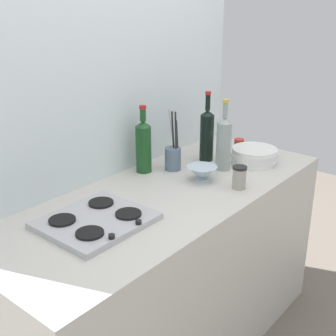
{
  "coord_description": "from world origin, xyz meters",
  "views": [
    {
      "loc": [
        -1.45,
        -1.19,
        1.74
      ],
      "look_at": [
        0.0,
        0.0,
        1.02
      ],
      "focal_mm": 47.75,
      "sensor_mm": 36.0,
      "label": 1
    }
  ],
  "objects_px": {
    "utensil_crock": "(173,157)",
    "condiment_jar_rear": "(239,177)",
    "plate_stack": "(254,156)",
    "wine_bottle_mid_left": "(207,134)",
    "wine_bottle_leftmost": "(143,145)",
    "wine_bottle_mid_right": "(224,143)",
    "mixing_bowl": "(202,173)",
    "condiment_jar_front": "(239,146)",
    "stovetop_hob": "(96,220)"
  },
  "relations": [
    {
      "from": "utensil_crock",
      "to": "condiment_jar_rear",
      "type": "height_order",
      "value": "utensil_crock"
    },
    {
      "from": "utensil_crock",
      "to": "plate_stack",
      "type": "bearing_deg",
      "value": -37.9
    },
    {
      "from": "plate_stack",
      "to": "wine_bottle_mid_left",
      "type": "distance_m",
      "value": 0.28
    },
    {
      "from": "plate_stack",
      "to": "wine_bottle_leftmost",
      "type": "height_order",
      "value": "wine_bottle_leftmost"
    },
    {
      "from": "wine_bottle_leftmost",
      "to": "wine_bottle_mid_left",
      "type": "distance_m",
      "value": 0.38
    },
    {
      "from": "plate_stack",
      "to": "condiment_jar_rear",
      "type": "bearing_deg",
      "value": -161.49
    },
    {
      "from": "plate_stack",
      "to": "wine_bottle_mid_right",
      "type": "height_order",
      "value": "wine_bottle_mid_right"
    },
    {
      "from": "wine_bottle_mid_left",
      "to": "mixing_bowl",
      "type": "relative_size",
      "value": 2.56
    },
    {
      "from": "condiment_jar_front",
      "to": "condiment_jar_rear",
      "type": "relative_size",
      "value": 0.76
    },
    {
      "from": "condiment_jar_rear",
      "to": "wine_bottle_mid_right",
      "type": "bearing_deg",
      "value": 50.06
    },
    {
      "from": "wine_bottle_mid_left",
      "to": "condiment_jar_rear",
      "type": "bearing_deg",
      "value": -123.12
    },
    {
      "from": "wine_bottle_leftmost",
      "to": "utensil_crock",
      "type": "height_order",
      "value": "wine_bottle_leftmost"
    },
    {
      "from": "stovetop_hob",
      "to": "wine_bottle_mid_left",
      "type": "relative_size",
      "value": 1.07
    },
    {
      "from": "wine_bottle_mid_left",
      "to": "condiment_jar_rear",
      "type": "distance_m",
      "value": 0.42
    },
    {
      "from": "plate_stack",
      "to": "wine_bottle_mid_left",
      "type": "bearing_deg",
      "value": 118.9
    },
    {
      "from": "condiment_jar_front",
      "to": "stovetop_hob",
      "type": "bearing_deg",
      "value": -179.14
    },
    {
      "from": "utensil_crock",
      "to": "condiment_jar_front",
      "type": "distance_m",
      "value": 0.47
    },
    {
      "from": "condiment_jar_front",
      "to": "utensil_crock",
      "type": "bearing_deg",
      "value": 164.57
    },
    {
      "from": "condiment_jar_rear",
      "to": "mixing_bowl",
      "type": "bearing_deg",
      "value": 100.55
    },
    {
      "from": "stovetop_hob",
      "to": "condiment_jar_rear",
      "type": "relative_size",
      "value": 3.73
    },
    {
      "from": "plate_stack",
      "to": "condiment_jar_rear",
      "type": "relative_size",
      "value": 2.28
    },
    {
      "from": "plate_stack",
      "to": "utensil_crock",
      "type": "relative_size",
      "value": 0.79
    },
    {
      "from": "mixing_bowl",
      "to": "stovetop_hob",
      "type": "bearing_deg",
      "value": 174.06
    },
    {
      "from": "wine_bottle_leftmost",
      "to": "mixing_bowl",
      "type": "xyz_separation_m",
      "value": [
        0.09,
        -0.3,
        -0.1
      ]
    },
    {
      "from": "plate_stack",
      "to": "condiment_jar_front",
      "type": "relative_size",
      "value": 3.02
    },
    {
      "from": "plate_stack",
      "to": "wine_bottle_mid_right",
      "type": "distance_m",
      "value": 0.23
    },
    {
      "from": "wine_bottle_leftmost",
      "to": "condiment_jar_rear",
      "type": "bearing_deg",
      "value": -75.89
    },
    {
      "from": "wine_bottle_mid_left",
      "to": "condiment_jar_rear",
      "type": "xyz_separation_m",
      "value": [
        -0.22,
        -0.34,
        -0.09
      ]
    },
    {
      "from": "condiment_jar_rear",
      "to": "condiment_jar_front",
      "type": "bearing_deg",
      "value": 31.29
    },
    {
      "from": "wine_bottle_mid_left",
      "to": "mixing_bowl",
      "type": "distance_m",
      "value": 0.32
    },
    {
      "from": "stovetop_hob",
      "to": "mixing_bowl",
      "type": "relative_size",
      "value": 2.73
    },
    {
      "from": "wine_bottle_mid_left",
      "to": "condiment_jar_front",
      "type": "height_order",
      "value": "wine_bottle_mid_left"
    },
    {
      "from": "stovetop_hob",
      "to": "wine_bottle_mid_left",
      "type": "height_order",
      "value": "wine_bottle_mid_left"
    },
    {
      "from": "stovetop_hob",
      "to": "wine_bottle_mid_left",
      "type": "distance_m",
      "value": 0.9
    },
    {
      "from": "wine_bottle_mid_left",
      "to": "mixing_bowl",
      "type": "bearing_deg",
      "value": -148.89
    },
    {
      "from": "condiment_jar_front",
      "to": "mixing_bowl",
      "type": "bearing_deg",
      "value": -170.27
    },
    {
      "from": "mixing_bowl",
      "to": "wine_bottle_mid_left",
      "type": "bearing_deg",
      "value": 31.11
    },
    {
      "from": "stovetop_hob",
      "to": "plate_stack",
      "type": "relative_size",
      "value": 1.63
    },
    {
      "from": "wine_bottle_mid_left",
      "to": "utensil_crock",
      "type": "height_order",
      "value": "wine_bottle_mid_left"
    },
    {
      "from": "wine_bottle_leftmost",
      "to": "utensil_crock",
      "type": "xyz_separation_m",
      "value": [
        0.12,
        -0.1,
        -0.07
      ]
    },
    {
      "from": "wine_bottle_leftmost",
      "to": "mixing_bowl",
      "type": "bearing_deg",
      "value": -73.73
    },
    {
      "from": "wine_bottle_mid_left",
      "to": "condiment_jar_rear",
      "type": "relative_size",
      "value": 3.49
    },
    {
      "from": "wine_bottle_leftmost",
      "to": "mixing_bowl",
      "type": "height_order",
      "value": "wine_bottle_leftmost"
    },
    {
      "from": "stovetop_hob",
      "to": "plate_stack",
      "type": "bearing_deg",
      "value": -7.63
    },
    {
      "from": "wine_bottle_leftmost",
      "to": "condiment_jar_front",
      "type": "height_order",
      "value": "wine_bottle_leftmost"
    },
    {
      "from": "stovetop_hob",
      "to": "utensil_crock",
      "type": "relative_size",
      "value": 1.29
    },
    {
      "from": "wine_bottle_mid_right",
      "to": "condiment_jar_front",
      "type": "distance_m",
      "value": 0.31
    },
    {
      "from": "wine_bottle_leftmost",
      "to": "mixing_bowl",
      "type": "distance_m",
      "value": 0.33
    },
    {
      "from": "wine_bottle_mid_right",
      "to": "mixing_bowl",
      "type": "bearing_deg",
      "value": -177.39
    },
    {
      "from": "plate_stack",
      "to": "mixing_bowl",
      "type": "height_order",
      "value": "plate_stack"
    }
  ]
}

